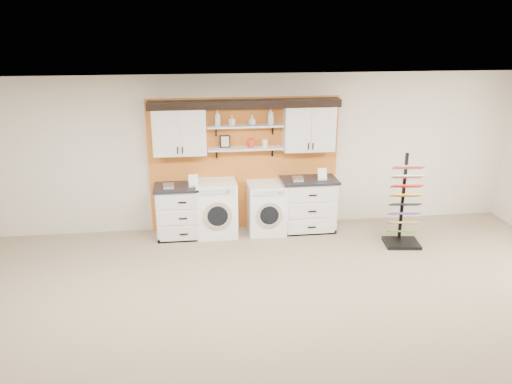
{
  "coord_description": "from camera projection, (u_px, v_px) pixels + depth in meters",
  "views": [
    {
      "loc": [
        -0.93,
        -4.69,
        3.6
      ],
      "look_at": [
        -0.01,
        2.3,
        1.22
      ],
      "focal_mm": 35.0,
      "sensor_mm": 36.0,
      "label": 1
    }
  ],
  "objects": [
    {
      "name": "shelf_lower",
      "position": [
        245.0,
        148.0,
        8.75
      ],
      "size": [
        1.32,
        0.28,
        0.03
      ],
      "primitive_type": "cube",
      "color": "silver",
      "rests_on": "wall_back"
    },
    {
      "name": "soap_bottle_c",
      "position": [
        252.0,
        120.0,
        8.6
      ],
      "size": [
        0.15,
        0.15,
        0.17
      ],
      "primitive_type": "imported",
      "rotation": [
        0.0,
        0.0,
        1.74
      ],
      "color": "silver",
      "rests_on": "shelf_upper"
    },
    {
      "name": "upper_cabinet_left",
      "position": [
        179.0,
        131.0,
        8.49
      ],
      "size": [
        0.9,
        0.35,
        0.84
      ],
      "color": "silver",
      "rests_on": "wall_back"
    },
    {
      "name": "soap_bottle_a",
      "position": [
        217.0,
        118.0,
        8.51
      ],
      "size": [
        0.12,
        0.12,
        0.27
      ],
      "primitive_type": "imported",
      "rotation": [
        0.0,
        0.0,
        2.95
      ],
      "color": "silver",
      "rests_on": "shelf_upper"
    },
    {
      "name": "upper_cabinet_right",
      "position": [
        309.0,
        127.0,
        8.77
      ],
      "size": [
        0.9,
        0.35,
        0.84
      ],
      "color": "silver",
      "rests_on": "wall_back"
    },
    {
      "name": "soap_bottle_b",
      "position": [
        232.0,
        121.0,
        8.56
      ],
      "size": [
        0.11,
        0.11,
        0.17
      ],
      "primitive_type": "imported",
      "rotation": [
        0.0,
        0.0,
        -0.83
      ],
      "color": "silver",
      "rests_on": "shelf_upper"
    },
    {
      "name": "crown_molding",
      "position": [
        245.0,
        103.0,
        8.51
      ],
      "size": [
        3.3,
        0.41,
        0.13
      ],
      "color": "black",
      "rests_on": "wall_back"
    },
    {
      "name": "soap_bottle_d",
      "position": [
        271.0,
        116.0,
        8.62
      ],
      "size": [
        0.14,
        0.14,
        0.29
      ],
      "primitive_type": "imported",
      "rotation": [
        0.0,
        0.0,
        -1.28
      ],
      "color": "silver",
      "rests_on": "shelf_upper"
    },
    {
      "name": "base_cabinet_left",
      "position": [
        183.0,
        211.0,
        8.8
      ],
      "size": [
        0.96,
        0.66,
        0.94
      ],
      "color": "silver",
      "rests_on": "floor"
    },
    {
      "name": "ceiling",
      "position": [
        288.0,
        112.0,
        4.77
      ],
      "size": [
        10.0,
        10.0,
        0.0
      ],
      "primitive_type": "plane",
      "rotation": [
        3.14,
        0.0,
        0.0
      ],
      "color": "white",
      "rests_on": "wall_back"
    },
    {
      "name": "shelf_upper",
      "position": [
        245.0,
        126.0,
        8.62
      ],
      "size": [
        1.32,
        0.28,
        0.03
      ],
      "primitive_type": "cube",
      "color": "silver",
      "rests_on": "wall_back"
    },
    {
      "name": "washer",
      "position": [
        217.0,
        208.0,
        8.86
      ],
      "size": [
        0.71,
        0.71,
        0.99
      ],
      "color": "white",
      "rests_on": "floor"
    },
    {
      "name": "canister_red",
      "position": [
        251.0,
        143.0,
        8.73
      ],
      "size": [
        0.11,
        0.11,
        0.16
      ],
      "primitive_type": "cylinder",
      "color": "red",
      "rests_on": "shelf_lower"
    },
    {
      "name": "dryer",
      "position": [
        266.0,
        208.0,
        8.98
      ],
      "size": [
        0.66,
        0.71,
        0.92
      ],
      "color": "white",
      "rests_on": "floor"
    },
    {
      "name": "sample_rack",
      "position": [
        404.0,
        216.0,
        8.44
      ],
      "size": [
        0.63,
        0.55,
        1.58
      ],
      "rotation": [
        0.0,
        0.0,
        -0.14
      ],
      "color": "black",
      "rests_on": "floor"
    },
    {
      "name": "picture_frame",
      "position": [
        225.0,
        141.0,
        8.71
      ],
      "size": [
        0.18,
        0.02,
        0.22
      ],
      "color": "black",
      "rests_on": "shelf_lower"
    },
    {
      "name": "wall_back",
      "position": [
        244.0,
        153.0,
        8.98
      ],
      "size": [
        10.0,
        0.0,
        10.0
      ],
      "primitive_type": "plane",
      "rotation": [
        1.57,
        0.0,
        0.0
      ],
      "color": "beige",
      "rests_on": "floor"
    },
    {
      "name": "floor",
      "position": [
        283.0,
        358.0,
        5.67
      ],
      "size": [
        10.0,
        10.0,
        0.0
      ],
      "primitive_type": "plane",
      "color": "#89755C",
      "rests_on": "ground"
    },
    {
      "name": "accent_panel",
      "position": [
        244.0,
        164.0,
        9.01
      ],
      "size": [
        3.4,
        0.07,
        2.4
      ],
      "primitive_type": "cube",
      "color": "#C36621",
      "rests_on": "wall_back"
    },
    {
      "name": "canister_cream",
      "position": [
        265.0,
        143.0,
        8.76
      ],
      "size": [
        0.1,
        0.1,
        0.14
      ],
      "primitive_type": "cylinder",
      "color": "silver",
      "rests_on": "shelf_lower"
    },
    {
      "name": "base_cabinet_right",
      "position": [
        308.0,
        204.0,
        9.07
      ],
      "size": [
        1.0,
        0.66,
        0.98
      ],
      "color": "silver",
      "rests_on": "floor"
    }
  ]
}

